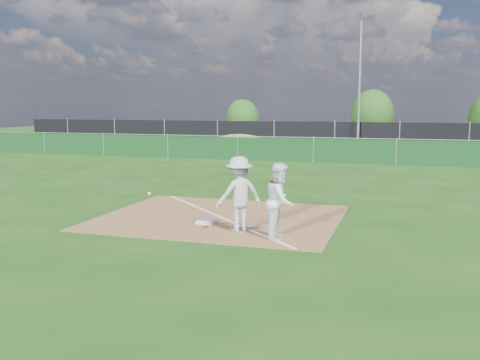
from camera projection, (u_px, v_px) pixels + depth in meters
name	position (u px, v px, depth m)	size (l,w,h in m)	color
ground	(293.00, 175.00, 22.17)	(90.00, 90.00, 0.00)	#19440E
infield_dirt	(220.00, 217.00, 13.66)	(6.00, 5.00, 0.02)	brown
foul_line	(220.00, 217.00, 13.66)	(0.08, 7.00, 0.01)	white
green_fence	(313.00, 151.00, 26.81)	(44.00, 0.05, 1.20)	#0E3615
dirt_mound	(239.00, 144.00, 31.60)	(3.38, 2.60, 1.17)	olive
black_fence	(335.00, 136.00, 34.32)	(46.00, 0.04, 1.80)	black
parking_lot	(343.00, 144.00, 39.17)	(46.00, 9.00, 0.01)	black
light_pole	(359.00, 87.00, 33.17)	(0.16, 0.16, 8.00)	slate
first_base	(206.00, 221.00, 12.96)	(0.42, 0.42, 0.09)	white
play_at_first	(239.00, 194.00, 12.06)	(2.71, 1.21, 1.70)	silver
runner	(280.00, 201.00, 11.44)	(0.80, 0.62, 1.65)	white
car_left	(278.00, 134.00, 40.32)	(1.62, 4.03, 1.37)	#ABADB3
car_mid	(328.00, 133.00, 39.17)	(1.76, 5.05, 1.66)	black
car_right	(429.00, 138.00, 36.18)	(1.85, 4.55, 1.32)	black
tree_left	(243.00, 118.00, 45.99)	(2.84, 2.84, 3.37)	#382316
tree_mid	(372.00, 114.00, 44.70)	(3.52, 3.52, 4.18)	#382316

